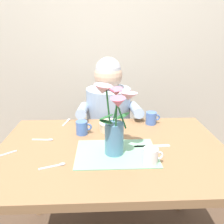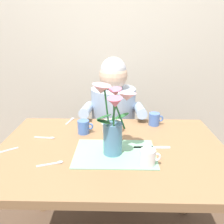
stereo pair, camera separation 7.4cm
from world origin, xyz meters
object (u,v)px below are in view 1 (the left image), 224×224
at_px(dinner_knife, 152,147).
at_px(ceramic_mug, 151,118).
at_px(flower_vase, 115,122).
at_px(tea_cup, 151,156).
at_px(seated_person, 109,129).
at_px(coffee_cup, 82,128).
at_px(ceramic_bowl, 110,126).

xyz_separation_m(dinner_knife, ceramic_mug, (0.06, 0.31, 0.04)).
xyz_separation_m(flower_vase, tea_cup, (0.16, -0.10, -0.13)).
distance_m(flower_vase, dinner_knife, 0.27).
distance_m(seated_person, flower_vase, 0.76).
height_order(ceramic_mug, coffee_cup, same).
bearing_deg(flower_vase, seated_person, 90.70).
xyz_separation_m(tea_cup, ceramic_mug, (0.10, 0.46, 0.00)).
bearing_deg(coffee_cup, tea_cup, -44.46).
xyz_separation_m(flower_vase, ceramic_bowl, (-0.01, 0.28, -0.14)).
bearing_deg(coffee_cup, seated_person, 69.19).
distance_m(dinner_knife, coffee_cup, 0.42).
xyz_separation_m(seated_person, coffee_cup, (-0.17, -0.44, 0.22)).
relative_size(dinner_knife, tea_cup, 2.04).
distance_m(ceramic_bowl, ceramic_mug, 0.29).
xyz_separation_m(ceramic_mug, coffee_cup, (-0.44, -0.13, 0.00)).
height_order(tea_cup, ceramic_mug, same).
xyz_separation_m(dinner_knife, tea_cup, (-0.04, -0.16, 0.04)).
height_order(dinner_knife, tea_cup, tea_cup).
height_order(seated_person, ceramic_bowl, seated_person).
distance_m(flower_vase, ceramic_bowl, 0.31).
height_order(ceramic_bowl, coffee_cup, coffee_cup).
xyz_separation_m(ceramic_bowl, coffee_cup, (-0.16, -0.04, 0.01)).
relative_size(flower_vase, tea_cup, 3.80).
bearing_deg(seated_person, coffee_cup, -113.90).
height_order(seated_person, coffee_cup, seated_person).
distance_m(ceramic_bowl, dinner_knife, 0.31).
bearing_deg(coffee_cup, ceramic_bowl, 14.40).
distance_m(flower_vase, tea_cup, 0.23).
bearing_deg(seated_person, dinner_knife, -74.40).
bearing_deg(dinner_knife, flower_vase, -165.55).
distance_m(ceramic_bowl, coffee_cup, 0.17).
xyz_separation_m(seated_person, tea_cup, (0.17, -0.78, 0.22)).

